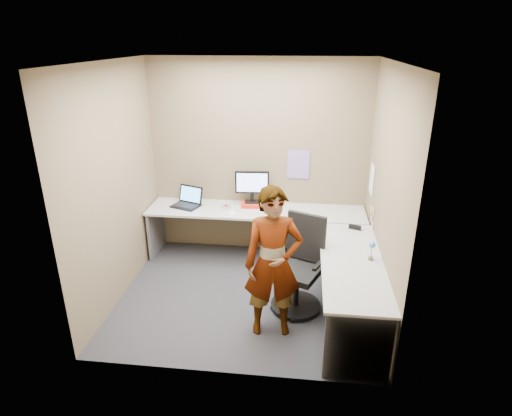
# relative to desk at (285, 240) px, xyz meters

# --- Properties ---
(ground) EXTENTS (3.00, 3.00, 0.00)m
(ground) POSITION_rel_desk_xyz_m (-0.44, -0.39, -0.59)
(ground) COLOR #28282D
(ground) RESTS_ON ground
(wall_back) EXTENTS (3.00, 0.00, 3.00)m
(wall_back) POSITION_rel_desk_xyz_m (-0.44, 0.91, 0.76)
(wall_back) COLOR brown
(wall_back) RESTS_ON ground
(wall_right) EXTENTS (0.00, 2.70, 2.70)m
(wall_right) POSITION_rel_desk_xyz_m (1.06, -0.39, 0.76)
(wall_right) COLOR brown
(wall_right) RESTS_ON ground
(wall_left) EXTENTS (0.00, 2.70, 2.70)m
(wall_left) POSITION_rel_desk_xyz_m (-1.94, -0.39, 0.76)
(wall_left) COLOR brown
(wall_left) RESTS_ON ground
(ceiling) EXTENTS (3.00, 3.00, 0.00)m
(ceiling) POSITION_rel_desk_xyz_m (-0.44, -0.39, 2.11)
(ceiling) COLOR white
(ceiling) RESTS_ON wall_back
(desk) EXTENTS (2.98, 2.58, 0.73)m
(desk) POSITION_rel_desk_xyz_m (0.00, 0.00, 0.00)
(desk) COLOR #B3B3B3
(desk) RESTS_ON ground
(paper_ream) EXTENTS (0.31, 0.23, 0.06)m
(paper_ream) POSITION_rel_desk_xyz_m (-0.50, 0.72, 0.17)
(paper_ream) COLOR #B72712
(paper_ream) RESTS_ON desk
(monitor) EXTENTS (0.47, 0.15, 0.44)m
(monitor) POSITION_rel_desk_xyz_m (-0.50, 0.73, 0.46)
(monitor) COLOR black
(monitor) RESTS_ON paper_ream
(laptop) EXTENTS (0.45, 0.41, 0.26)m
(laptop) POSITION_rel_desk_xyz_m (-1.40, 0.64, 0.21)
(laptop) COLOR black
(laptop) RESTS_ON desk
(trackball_mouse) EXTENTS (0.12, 0.08, 0.07)m
(trackball_mouse) POSITION_rel_desk_xyz_m (-0.84, 0.58, 0.17)
(trackball_mouse) COLOR #B7B7BC
(trackball_mouse) RESTS_ON desk
(origami) EXTENTS (0.10, 0.10, 0.06)m
(origami) POSITION_rel_desk_xyz_m (-0.74, 0.44, 0.17)
(origami) COLOR white
(origami) RESTS_ON desk
(stapler) EXTENTS (0.15, 0.09, 0.05)m
(stapler) POSITION_rel_desk_xyz_m (0.84, 0.10, 0.17)
(stapler) COLOR black
(stapler) RESTS_ON desk
(flower) EXTENTS (0.07, 0.07, 0.22)m
(flower) POSITION_rel_desk_xyz_m (0.93, -0.67, 0.28)
(flower) COLOR brown
(flower) RESTS_ON desk
(calendar_purple) EXTENTS (0.30, 0.01, 0.40)m
(calendar_purple) POSITION_rel_desk_xyz_m (0.11, 0.90, 0.71)
(calendar_purple) COLOR #846BB7
(calendar_purple) RESTS_ON wall_back
(calendar_white) EXTENTS (0.01, 0.28, 0.38)m
(calendar_white) POSITION_rel_desk_xyz_m (1.05, 0.51, 0.66)
(calendar_white) COLOR white
(calendar_white) RESTS_ON wall_right
(sticky_note_a) EXTENTS (0.01, 0.07, 0.07)m
(sticky_note_a) POSITION_rel_desk_xyz_m (1.05, 0.16, 0.36)
(sticky_note_a) COLOR #F2E059
(sticky_note_a) RESTS_ON wall_right
(sticky_note_b) EXTENTS (0.01, 0.07, 0.07)m
(sticky_note_b) POSITION_rel_desk_xyz_m (1.05, 0.21, 0.23)
(sticky_note_b) COLOR pink
(sticky_note_b) RESTS_ON wall_right
(sticky_note_c) EXTENTS (0.01, 0.07, 0.07)m
(sticky_note_c) POSITION_rel_desk_xyz_m (1.05, 0.09, 0.21)
(sticky_note_c) COLOR pink
(sticky_note_c) RESTS_ON wall_right
(sticky_note_d) EXTENTS (0.01, 0.07, 0.07)m
(sticky_note_d) POSITION_rel_desk_xyz_m (1.05, 0.31, 0.33)
(sticky_note_d) COLOR #F2E059
(sticky_note_d) RESTS_ON wall_right
(office_chair) EXTENTS (0.63, 0.63, 1.08)m
(office_chair) POSITION_rel_desk_xyz_m (0.19, -0.52, -0.14)
(office_chair) COLOR black
(office_chair) RESTS_ON ground
(person) EXTENTS (0.64, 0.47, 1.61)m
(person) POSITION_rel_desk_xyz_m (-0.08, -0.99, 0.22)
(person) COLOR #999399
(person) RESTS_ON ground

